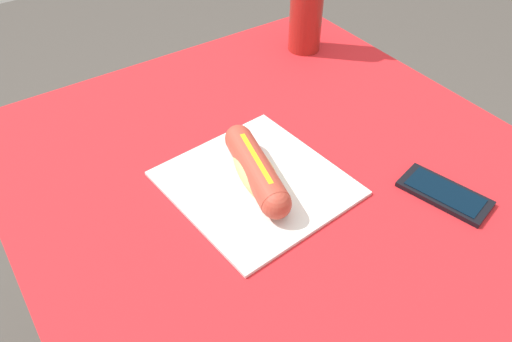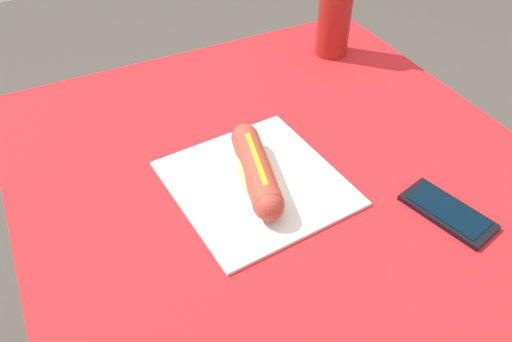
# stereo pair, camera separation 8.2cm
# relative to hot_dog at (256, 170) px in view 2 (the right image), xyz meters

# --- Properties ---
(dining_table) EXTENTS (1.06, 0.87, 0.78)m
(dining_table) POSITION_rel_hot_dog_xyz_m (-0.06, -0.06, -0.18)
(dining_table) COLOR brown
(dining_table) RESTS_ON ground
(paper_wrapper) EXTENTS (0.29, 0.28, 0.01)m
(paper_wrapper) POSITION_rel_hot_dog_xyz_m (-0.00, 0.00, -0.03)
(paper_wrapper) COLOR silver
(paper_wrapper) RESTS_ON dining_table
(hot_dog) EXTENTS (0.21, 0.09, 0.05)m
(hot_dog) POSITION_rel_hot_dog_xyz_m (0.00, 0.00, 0.00)
(hot_dog) COLOR #DBB26B
(hot_dog) RESTS_ON paper_wrapper
(cell_phone) EXTENTS (0.15, 0.10, 0.01)m
(cell_phone) POSITION_rel_hot_dog_xyz_m (-0.19, -0.24, -0.03)
(cell_phone) COLOR black
(cell_phone) RESTS_ON dining_table
(soda_bottle) EXTENTS (0.07, 0.07, 0.26)m
(soda_bottle) POSITION_rel_hot_dog_xyz_m (0.32, -0.35, 0.08)
(soda_bottle) COLOR maroon
(soda_bottle) RESTS_ON dining_table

